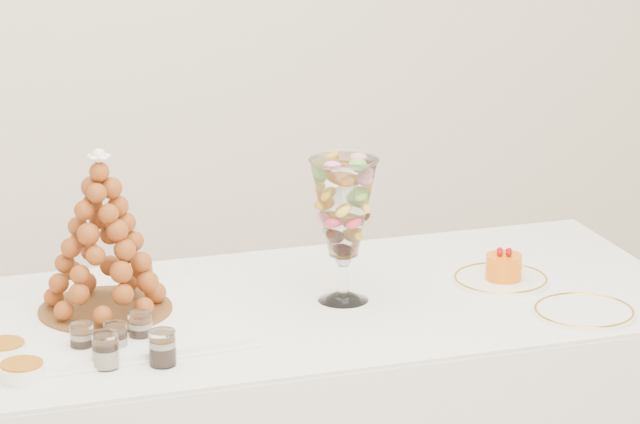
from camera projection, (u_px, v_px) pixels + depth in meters
name	position (u px, v px, depth m)	size (l,w,h in m)	color
lace_tray	(99.00, 326.00, 3.31)	(0.57, 0.43, 0.02)	white
macaron_vase	(343.00, 210.00, 3.43)	(0.15, 0.15, 0.34)	white
cake_plate	(500.00, 280.00, 3.61)	(0.23, 0.23, 0.01)	white
spare_plate	(584.00, 312.00, 3.40)	(0.23, 0.23, 0.01)	white
verrine_a	(82.00, 339.00, 3.17)	(0.05, 0.05, 0.07)	white
verrine_b	(116.00, 339.00, 3.17)	(0.05, 0.05, 0.07)	white
verrine_c	(140.00, 329.00, 3.22)	(0.05, 0.05, 0.07)	white
verrine_d	(106.00, 350.00, 3.10)	(0.06, 0.06, 0.08)	white
verrine_e	(163.00, 348.00, 3.11)	(0.06, 0.06, 0.08)	white
ramekin_back	(4.00, 351.00, 3.16)	(0.10, 0.10, 0.03)	white
ramekin_front	(22.00, 372.00, 3.05)	(0.10, 0.10, 0.03)	white
croquembouche	(102.00, 233.00, 3.32)	(0.30, 0.30, 0.37)	brown
mousse_cake	(504.00, 266.00, 3.59)	(0.09, 0.09, 0.08)	orange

